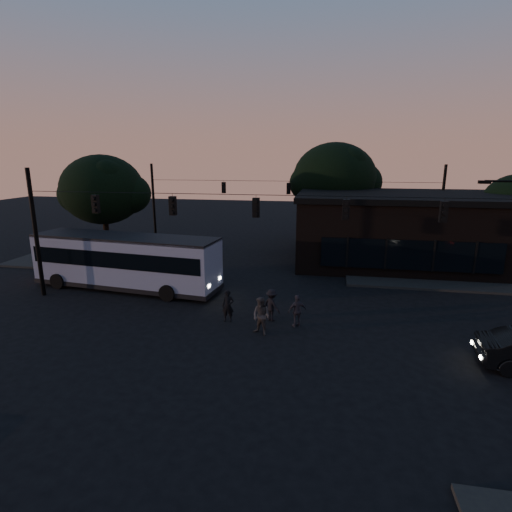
% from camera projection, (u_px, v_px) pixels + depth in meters
% --- Properties ---
extents(ground, '(120.00, 120.00, 0.00)m').
position_uv_depth(ground, '(240.00, 342.00, 17.89)').
color(ground, black).
rests_on(ground, ground).
extents(sidewalk_far_right, '(14.00, 10.00, 0.15)m').
position_uv_depth(sidewalk_far_right, '(442.00, 270.00, 29.11)').
color(sidewalk_far_right, black).
rests_on(sidewalk_far_right, ground).
extents(sidewalk_far_left, '(14.00, 10.00, 0.15)m').
position_uv_depth(sidewalk_far_left, '(115.00, 254.00, 33.72)').
color(sidewalk_far_left, black).
rests_on(sidewalk_far_left, ground).
extents(building, '(15.40, 10.41, 5.40)m').
position_uv_depth(building, '(398.00, 228.00, 30.90)').
color(building, black).
rests_on(building, ground).
extents(tree_behind, '(7.60, 7.60, 9.43)m').
position_uv_depth(tree_behind, '(334.00, 178.00, 36.70)').
color(tree_behind, black).
rests_on(tree_behind, ground).
extents(tree_left, '(6.40, 6.40, 8.30)m').
position_uv_depth(tree_left, '(103.00, 190.00, 31.45)').
color(tree_left, black).
rests_on(tree_left, ground).
extents(signal_rig_near, '(26.24, 0.30, 7.50)m').
position_uv_depth(signal_rig_near, '(256.00, 229.00, 20.65)').
color(signal_rig_near, black).
rests_on(signal_rig_near, ground).
extents(signal_rig_far, '(26.24, 0.30, 7.50)m').
position_uv_depth(signal_rig_far, '(288.00, 201.00, 35.98)').
color(signal_rig_far, black).
rests_on(signal_rig_far, ground).
extents(bus, '(12.22, 4.10, 3.38)m').
position_uv_depth(bus, '(126.00, 259.00, 24.79)').
color(bus, gray).
rests_on(bus, ground).
extents(pedestrian_a, '(0.63, 0.44, 1.65)m').
position_uv_depth(pedestrian_a, '(228.00, 306.00, 19.94)').
color(pedestrian_a, black).
rests_on(pedestrian_a, ground).
extents(pedestrian_b, '(1.08, 0.99, 1.80)m').
position_uv_depth(pedestrian_b, '(261.00, 316.00, 18.46)').
color(pedestrian_b, '#373232').
rests_on(pedestrian_b, ground).
extents(pedestrian_c, '(1.02, 0.79, 1.62)m').
position_uv_depth(pedestrian_c, '(297.00, 311.00, 19.34)').
color(pedestrian_c, '#2D2932').
rests_on(pedestrian_c, ground).
extents(pedestrian_d, '(1.21, 1.16, 1.65)m').
position_uv_depth(pedestrian_d, '(272.00, 305.00, 20.07)').
color(pedestrian_d, black).
rests_on(pedestrian_d, ground).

